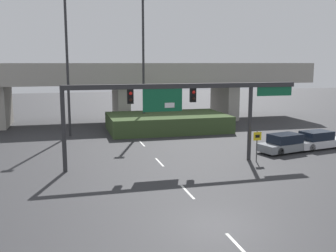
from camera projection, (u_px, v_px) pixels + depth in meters
The scene contains 10 objects.
ground_plane at pixel (218, 225), 17.10m from camera, with size 160.00×160.00×0.00m, color #2D2D30.
lane_markings at pixel (150, 152), 30.99m from camera, with size 0.14×35.75×0.01m.
signal_gantry at pixel (179, 99), 26.52m from camera, with size 16.38×0.44×5.58m.
speed_limit_sign at pixel (257, 142), 27.74m from camera, with size 0.60×0.11×2.20m.
highway_light_pole_near at pixel (143, 61), 40.43m from camera, with size 0.70×0.36×13.48m.
highway_light_pole_far at pixel (67, 62), 36.61m from camera, with size 0.70×0.36×13.23m.
overpass_bridge at pixel (121, 82), 46.07m from camera, with size 46.40×7.74×6.92m.
grass_embankment at pixel (167, 122), 40.83m from camera, with size 12.07×7.45×1.68m.
parked_sedan_near_right at pixel (286, 144), 30.88m from camera, with size 4.91×2.85×1.45m.
parked_sedan_mid_right at pixel (317, 140), 32.24m from camera, with size 4.89×2.60×1.44m.
Camera 1 is at (-6.16, -15.14, 6.97)m, focal length 42.00 mm.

